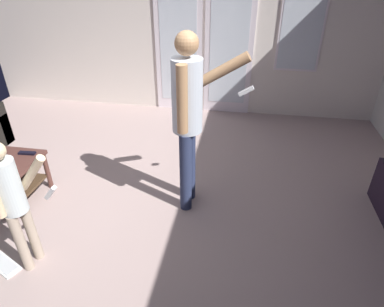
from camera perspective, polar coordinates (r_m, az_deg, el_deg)
The scene contains 7 objects.
ground_plane at distance 3.41m, azimuth -11.94°, elevation -9.03°, with size 6.28×5.31×0.02m, color #A78E89.
wall_back_with_doors at distance 5.19m, azimuth -2.22°, elevation 22.75°, with size 6.28×0.09×2.92m.
person_adult at distance 2.85m, azimuth -0.54°, elevation 7.49°, with size 0.70×0.45×1.68m.
person_child at distance 2.68m, azimuth -28.99°, elevation -6.81°, with size 0.40×0.30×1.12m.
loose_keyboard at distance 3.23m, azimuth -30.78°, elevation -15.98°, with size 0.46×0.30×0.02m.
cup_near_edge at distance 3.44m, azimuth -30.06°, elevation -2.26°, with size 0.08×0.08×0.09m, color white.
tv_remote_black at distance 3.68m, azimuth -27.05°, elevation 0.07°, with size 0.17×0.05×0.02m, color black.
Camera 1 is at (1.12, -2.41, 2.14)m, focal length 30.29 mm.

